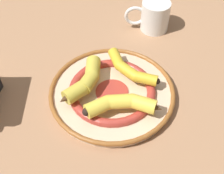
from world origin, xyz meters
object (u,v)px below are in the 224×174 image
Objects in this scene: banana_b at (85,81)px; coffee_mug at (154,16)px; decorative_bowl at (112,92)px; banana_a at (122,104)px; banana_c at (129,69)px.

coffee_mug is (0.15, -0.33, -0.00)m from banana_b.
banana_a reaches higher than decorative_bowl.
decorative_bowl is 0.33m from coffee_mug.
decorative_bowl is 0.08m from banana_b.
banana_c is at bearing -103.86° from banana_a.
banana_a is 1.36× the size of coffee_mug.
decorative_bowl is 2.10× the size of banana_b.
banana_b is 1.19× the size of coffee_mug.
banana_b is (0.04, 0.06, 0.04)m from decorative_bowl.
coffee_mug reaches higher than decorative_bowl.
banana_c is 1.36× the size of coffee_mug.
banana_a is 0.38m from coffee_mug.
banana_a is (-0.07, 0.01, 0.04)m from decorative_bowl.
banana_b is at bearing -42.66° from banana_a.
coffee_mug reaches higher than banana_c.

